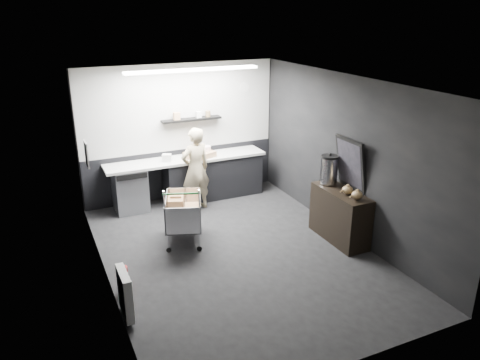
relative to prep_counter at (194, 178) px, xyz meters
name	(u,v)px	position (x,y,z in m)	size (l,w,h in m)	color
floor	(237,254)	(-0.14, -2.42, -0.46)	(5.50, 5.50, 0.00)	black
ceiling	(237,83)	(-0.14, -2.42, 2.24)	(5.50, 5.50, 0.00)	white
wall_back	(180,132)	(-0.14, 0.33, 0.89)	(5.50, 5.50, 0.00)	black
wall_front	(351,258)	(-0.14, -5.17, 0.89)	(5.50, 5.50, 0.00)	black
wall_left	(100,195)	(-2.14, -2.42, 0.89)	(5.50, 5.50, 0.00)	black
wall_right	(346,157)	(1.86, -2.42, 0.89)	(5.50, 5.50, 0.00)	black
kitchen_wall_panel	(180,108)	(-0.14, 0.31, 1.39)	(3.95, 0.02, 1.70)	#AFAFAB
dado_panel	(182,173)	(-0.14, 0.31, 0.04)	(3.95, 0.02, 1.00)	black
floating_shelf	(191,119)	(0.06, 0.20, 1.16)	(1.20, 0.22, 0.04)	black
wall_clock	(244,87)	(1.26, 0.30, 1.69)	(0.20, 0.20, 0.03)	silver
poster	(86,154)	(-2.12, -1.12, 1.09)	(0.02, 0.30, 0.40)	white
poster_red_band	(86,150)	(-2.11, -1.12, 1.16)	(0.01, 0.22, 0.10)	red
radiator	(125,293)	(-2.08, -3.32, -0.11)	(0.10, 0.50, 0.60)	silver
ceiling_strip	(193,70)	(-0.14, -0.57, 2.21)	(2.40, 0.20, 0.04)	white
prep_counter	(194,178)	(0.00, 0.00, 0.00)	(3.20, 0.61, 0.90)	black
person	(196,169)	(-0.11, -0.45, 0.35)	(0.59, 0.39, 1.61)	beige
shopping_cart	(183,213)	(-0.75, -1.62, 0.04)	(0.87, 1.14, 1.05)	silver
sideboard	(340,208)	(1.64, -2.65, 0.10)	(0.49, 1.16, 1.74)	black
fire_extinguisher	(123,278)	(-1.99, -2.72, -0.24)	(0.13, 0.13, 0.44)	#B30B0F
cardboard_box	(200,155)	(0.12, -0.05, 0.50)	(0.54, 0.41, 0.11)	#A67E58
pink_tub	(206,151)	(0.28, 0.00, 0.54)	(0.19, 0.19, 0.19)	#F4D4D4
white_container	(167,158)	(-0.55, -0.05, 0.52)	(0.16, 0.13, 0.15)	silver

